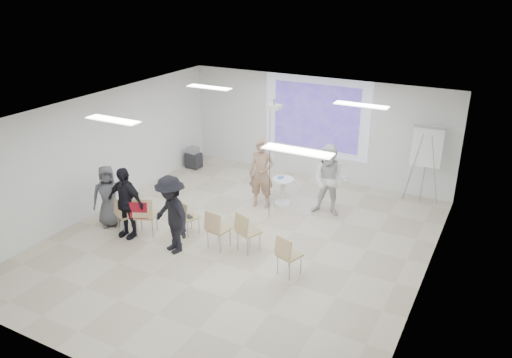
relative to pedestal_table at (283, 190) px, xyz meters
The scene contains 30 objects.
floor 2.34m from the pedestal_table, 89.93° to the right, with size 8.00×9.00×0.10m, color beige.
ceiling 3.50m from the pedestal_table, 89.93° to the right, with size 8.00×9.00×0.10m, color white.
wall_back 2.50m from the pedestal_table, 89.93° to the left, with size 8.00×0.10×3.00m, color silver.
wall_left 4.78m from the pedestal_table, 150.40° to the right, with size 0.10×9.00×3.00m, color silver.
wall_right 4.79m from the pedestal_table, 29.57° to the right, with size 0.10×9.00×3.00m, color silver.
projection_halo 2.62m from the pedestal_table, 89.93° to the left, with size 3.20×0.01×2.30m, color silver.
projection_image 2.61m from the pedestal_table, 89.93° to the left, with size 2.60×0.01×1.90m, color #422E9C.
pedestal_table is the anchor object (origin of this frame).
player_left 0.85m from the pedestal_table, 137.71° to the right, with size 0.76×0.51×2.07m, color tan.
player_right 1.42m from the pedestal_table, ahead, with size 0.98×0.78×2.03m, color white.
controller_left 1.00m from the pedestal_table, 150.73° to the right, with size 0.04×0.13×0.04m, color white.
controller_right 1.48m from the pedestal_table, 12.49° to the left, with size 0.04×0.13×0.04m, color white.
chair_far_left 4.12m from the pedestal_table, 129.23° to the right, with size 0.54×0.55×0.85m.
chair_left_mid 3.71m from the pedestal_table, 123.47° to the right, with size 0.62×0.64×0.98m.
chair_left_inner 2.87m from the pedestal_table, 115.77° to the right, with size 0.52×0.53×0.85m.
chair_center 2.84m from the pedestal_table, 95.47° to the right, with size 0.49×0.52×0.92m.
chair_right_inner 2.64m from the pedestal_table, 82.40° to the right, with size 0.57×0.59×0.92m.
chair_right_far 3.42m from the pedestal_table, 63.41° to the right, with size 0.53×0.55×0.88m.
red_jacket 3.86m from the pedestal_table, 122.72° to the right, with size 0.41×0.09×0.39m, color #AA1425.
laptop 2.78m from the pedestal_table, 116.10° to the right, with size 0.31×0.23×0.02m, color black.
audience_left 4.11m from the pedestal_table, 126.48° to the right, with size 1.13×0.68×1.94m, color black.
audience_mid 3.56m from the pedestal_table, 107.80° to the right, with size 1.29×0.71×2.00m, color black.
audience_outer 4.41m from the pedestal_table, 136.04° to the right, with size 0.83×0.55×1.70m, color #515155.
flipchart_easel 3.86m from the pedestal_table, 29.50° to the left, with size 0.91×0.69×2.10m.
av_cart 3.77m from the pedestal_table, 162.97° to the left, with size 0.48×0.40×0.68m.
ceiling_projector 2.42m from the pedestal_table, 82.82° to the right, with size 0.30×0.25×3.00m.
fluor_panel_nw 3.26m from the pedestal_table, behind, with size 1.20×0.30×0.02m, color white.
fluor_panel_ne 3.27m from the pedestal_table, ahead, with size 1.20×0.30×0.02m, color white.
fluor_panel_sw 5.00m from the pedestal_table, 117.73° to the right, with size 1.20×0.30×0.02m, color white.
fluor_panel_se 5.00m from the pedestal_table, 62.21° to the right, with size 1.20×0.30×0.02m, color white.
Camera 1 is at (5.03, -8.65, 5.64)m, focal length 35.00 mm.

